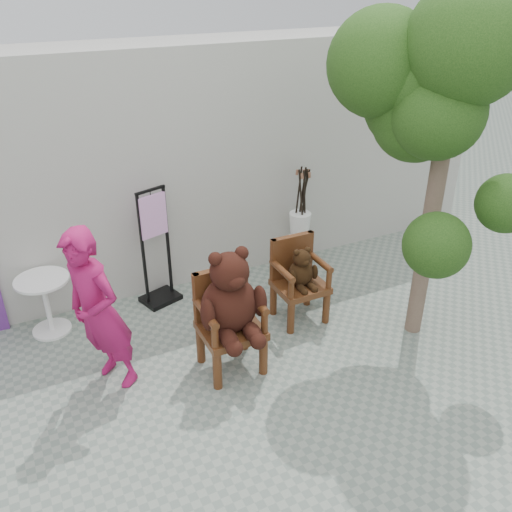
% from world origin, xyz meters
% --- Properties ---
extents(ground_plane, '(60.00, 60.00, 0.00)m').
position_xyz_m(ground_plane, '(0.00, 0.00, 0.00)').
color(ground_plane, gray).
rests_on(ground_plane, ground).
extents(back_wall, '(9.00, 1.00, 3.00)m').
position_xyz_m(back_wall, '(0.00, 3.10, 1.50)').
color(back_wall, '#B1AFA6').
rests_on(back_wall, ground).
extents(chair_big, '(0.69, 0.74, 1.41)m').
position_xyz_m(chair_big, '(-0.33, 0.77, 0.78)').
color(chair_big, '#41200E').
rests_on(chair_big, ground).
extents(chair_small, '(0.58, 0.53, 1.01)m').
position_xyz_m(chair_small, '(0.77, 1.28, 0.59)').
color(chair_small, '#41200E').
rests_on(chair_small, ground).
extents(person, '(0.70, 0.78, 1.79)m').
position_xyz_m(person, '(-1.56, 1.05, 0.89)').
color(person, '#9E134F').
rests_on(person, ground).
extents(cafe_table, '(0.60, 0.60, 0.70)m').
position_xyz_m(cafe_table, '(-1.96, 2.28, 0.44)').
color(cafe_table, white).
rests_on(cafe_table, ground).
extents(display_stand, '(0.53, 0.47, 1.51)m').
position_xyz_m(display_stand, '(-0.62, 2.35, 0.58)').
color(display_stand, black).
rests_on(display_stand, ground).
extents(stool_bucket, '(0.32, 0.32, 1.45)m').
position_xyz_m(stool_bucket, '(1.41, 2.35, 0.64)').
color(stool_bucket, white).
rests_on(stool_bucket, ground).
extents(tree, '(1.53, 1.98, 3.74)m').
position_xyz_m(tree, '(1.69, 0.59, 2.70)').
color(tree, brown).
rests_on(tree, ground).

